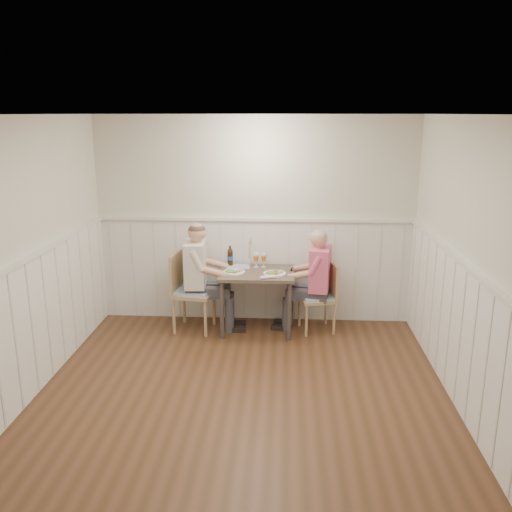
# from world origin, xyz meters

# --- Properties ---
(ground_plane) EXTENTS (4.50, 4.50, 0.00)m
(ground_plane) POSITION_xyz_m (0.00, 0.00, 0.00)
(ground_plane) COLOR #482D19
(room_shell) EXTENTS (4.04, 4.54, 2.60)m
(room_shell) POSITION_xyz_m (0.00, 0.00, 1.52)
(room_shell) COLOR beige
(room_shell) RESTS_ON ground
(wainscot) EXTENTS (4.00, 4.49, 1.34)m
(wainscot) POSITION_xyz_m (0.00, 0.69, 0.69)
(wainscot) COLOR white
(wainscot) RESTS_ON ground
(dining_table) EXTENTS (0.90, 0.70, 0.75)m
(dining_table) POSITION_xyz_m (0.05, 1.84, 0.65)
(dining_table) COLOR #4E3C31
(dining_table) RESTS_ON ground
(chair_right) EXTENTS (0.48, 0.48, 0.86)m
(chair_right) POSITION_xyz_m (0.84, 1.88, 0.46)
(chair_right) COLOR #9D7C5D
(chair_right) RESTS_ON ground
(chair_left) EXTENTS (0.52, 0.52, 0.98)m
(chair_left) POSITION_xyz_m (-0.79, 1.82, 0.53)
(chair_left) COLOR #9D7C5D
(chair_left) RESTS_ON ground
(man_in_pink) EXTENTS (0.65, 0.46, 1.30)m
(man_in_pink) POSITION_xyz_m (0.77, 1.86, 0.54)
(man_in_pink) COLOR #3F3F47
(man_in_pink) RESTS_ON ground
(diner_cream) EXTENTS (0.65, 0.45, 1.37)m
(diner_cream) POSITION_xyz_m (-0.66, 1.83, 0.57)
(diner_cream) COLOR #3F3F47
(diner_cream) RESTS_ON ground
(plate_man) EXTENTS (0.27, 0.27, 0.07)m
(plate_man) POSITION_xyz_m (0.26, 1.74, 0.77)
(plate_man) COLOR white
(plate_man) RESTS_ON dining_table
(plate_diner) EXTENTS (0.27, 0.27, 0.07)m
(plate_diner) POSITION_xyz_m (-0.24, 1.77, 0.77)
(plate_diner) COLOR white
(plate_diner) RESTS_ON dining_table
(beer_glass_a) EXTENTS (0.07, 0.07, 0.18)m
(beer_glass_a) POSITION_xyz_m (0.12, 2.05, 0.87)
(beer_glass_a) COLOR silver
(beer_glass_a) RESTS_ON dining_table
(beer_glass_b) EXTENTS (0.07, 0.07, 0.18)m
(beer_glass_b) POSITION_xyz_m (0.03, 2.03, 0.87)
(beer_glass_b) COLOR silver
(beer_glass_b) RESTS_ON dining_table
(beer_bottle) EXTENTS (0.07, 0.07, 0.25)m
(beer_bottle) POSITION_xyz_m (-0.30, 2.10, 0.86)
(beer_bottle) COLOR black
(beer_bottle) RESTS_ON dining_table
(rolled_napkin) EXTENTS (0.18, 0.10, 0.04)m
(rolled_napkin) POSITION_xyz_m (0.19, 1.56, 0.77)
(rolled_napkin) COLOR white
(rolled_napkin) RESTS_ON dining_table
(grass_vase) EXTENTS (0.04, 0.04, 0.39)m
(grass_vase) POSITION_xyz_m (-0.07, 2.11, 0.92)
(grass_vase) COLOR silver
(grass_vase) RESTS_ON dining_table
(gingham_mat) EXTENTS (0.29, 0.24, 0.01)m
(gingham_mat) POSITION_xyz_m (-0.20, 2.05, 0.75)
(gingham_mat) COLOR #5A7FB5
(gingham_mat) RESTS_ON dining_table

